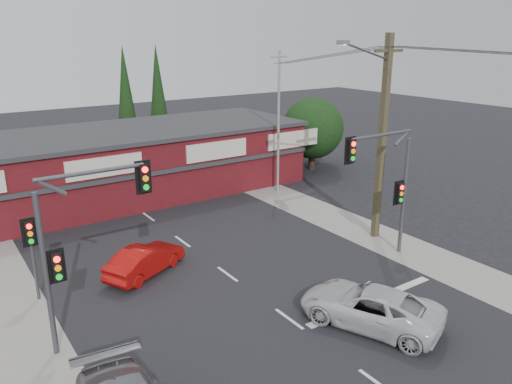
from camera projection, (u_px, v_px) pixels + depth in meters
ground at (277, 311)px, 18.74m from camera, size 120.00×120.00×0.00m
road_strip at (212, 263)px, 22.67m from camera, size 14.00×70.00×0.01m
verge_left at (7, 320)px, 18.08m from camera, size 3.00×70.00×0.02m
verge_right at (347, 224)px, 27.26m from camera, size 3.00×70.00×0.02m
stop_line at (372, 300)px, 19.45m from camera, size 6.50×0.35×0.01m
white_suv at (370, 306)px, 17.69m from camera, size 4.12×5.54×1.40m
red_sedan at (145, 260)px, 21.47m from camera, size 4.09×2.97×1.28m
lane_dashes at (164, 228)px, 26.67m from camera, size 0.12×57.78×0.01m
shop_building at (101, 166)px, 30.91m from camera, size 27.30×8.40×4.22m
tree_cluster at (311, 131)px, 37.93m from camera, size 5.90×5.10×5.50m
conifer_near at (126, 96)px, 37.83m from camera, size 1.80×1.80×9.25m
conifer_far at (158, 90)px, 41.30m from camera, size 1.80×1.80×9.25m
traffic_mast_left at (77, 234)px, 15.66m from camera, size 3.77×0.27×5.97m
traffic_mast_right at (389, 176)px, 22.04m from camera, size 3.96×0.27×5.97m
pedestal_signal at (31, 242)px, 18.85m from camera, size 0.55×0.27×3.38m
utility_pole at (381, 133)px, 23.98m from camera, size 4.38×0.59×10.00m
steel_pole at (279, 120)px, 31.61m from camera, size 1.20×0.16×9.00m
power_lines at (501, 59)px, 18.65m from camera, size 2.01×29.00×1.22m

